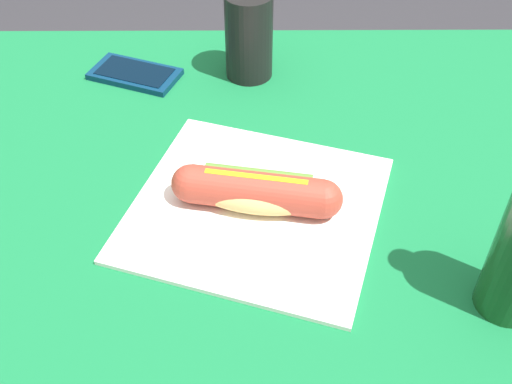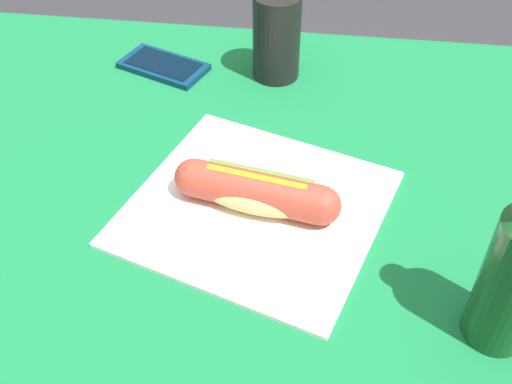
# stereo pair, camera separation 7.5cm
# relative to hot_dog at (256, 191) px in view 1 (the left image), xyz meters

# --- Properties ---
(dining_table) EXTENTS (1.02, 0.81, 0.78)m
(dining_table) POSITION_rel_hot_dog_xyz_m (-0.05, 0.04, -0.19)
(dining_table) COLOR brown
(dining_table) RESTS_ON ground
(paper_wrapper) EXTENTS (0.37, 0.36, 0.01)m
(paper_wrapper) POSITION_rel_hot_dog_xyz_m (-0.00, -0.00, -0.03)
(paper_wrapper) COLOR white
(paper_wrapper) RESTS_ON dining_table
(hot_dog) EXTENTS (0.21, 0.08, 0.05)m
(hot_dog) POSITION_rel_hot_dog_xyz_m (0.00, 0.00, 0.00)
(hot_dog) COLOR #DBB26B
(hot_dog) RESTS_ON paper_wrapper
(cell_phone) EXTENTS (0.15, 0.12, 0.01)m
(cell_phone) POSITION_rel_hot_dog_xyz_m (-0.19, 0.30, -0.02)
(cell_phone) COLOR #0A2D4C
(cell_phone) RESTS_ON dining_table
(drinking_cup) EXTENTS (0.07, 0.07, 0.13)m
(drinking_cup) POSITION_rel_hot_dog_xyz_m (-0.01, 0.30, 0.04)
(drinking_cup) COLOR black
(drinking_cup) RESTS_ON dining_table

